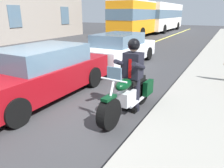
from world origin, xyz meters
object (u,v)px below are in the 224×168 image
at_px(bus_near, 143,17).
at_px(car_silver, 40,73).
at_px(motorcycle_main, 128,95).
at_px(bus_far, 163,16).
at_px(car_dark, 120,49).
at_px(rider_main, 133,69).

height_order(bus_near, car_silver, bus_near).
distance_m(motorcycle_main, car_silver, 2.65).
bearing_deg(car_silver, bus_far, -171.93).
bearing_deg(car_dark, bus_near, -163.28).
distance_m(motorcycle_main, bus_far, 24.23).
relative_size(bus_far, car_dark, 2.40).
distance_m(bus_far, car_silver, 23.89).
distance_m(rider_main, bus_near, 18.60).
distance_m(bus_far, car_dark, 19.33).
height_order(bus_near, bus_far, same).
bearing_deg(car_silver, car_dark, 177.93).
xyz_separation_m(rider_main, car_dark, (-4.27, -2.47, -0.35)).
bearing_deg(bus_near, bus_far, 175.71).
distance_m(bus_near, car_silver, 18.25).
distance_m(bus_near, car_dark, 13.80).
relative_size(motorcycle_main, rider_main, 1.27).
bearing_deg(car_dark, bus_far, -169.50).
relative_size(car_silver, car_dark, 1.00).
relative_size(motorcycle_main, car_dark, 0.48).
relative_size(rider_main, car_dark, 0.38).
bearing_deg(motorcycle_main, rider_main, 177.67).
bearing_deg(car_silver, motorcycle_main, 94.14).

